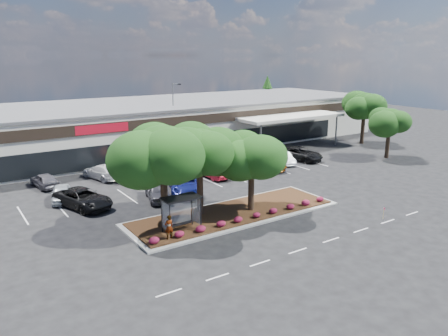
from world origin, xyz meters
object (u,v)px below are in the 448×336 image
survey_stake (384,212)px  car_0 (83,198)px  light_pole (174,122)px  car_1 (62,194)px

survey_stake → car_0: size_ratio=0.16×
light_pole → car_1: 22.20m
light_pole → car_0: size_ratio=1.58×
light_pole → car_1: bearing=-145.0°
survey_stake → car_1: 27.64m
car_0 → car_1: bearing=93.2°
light_pole → car_0: bearing=-137.7°
survey_stake → car_1: size_ratio=0.23×
survey_stake → car_0: bearing=139.9°
survey_stake → car_1: bearing=137.0°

